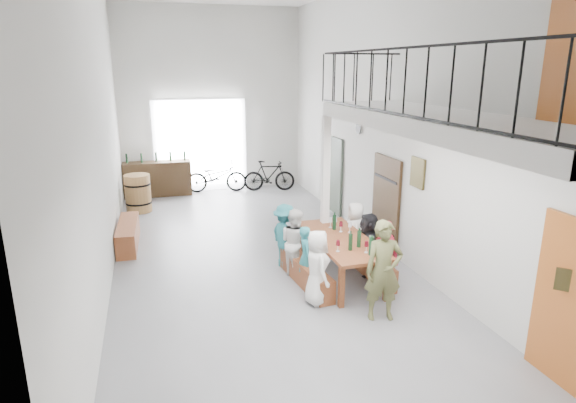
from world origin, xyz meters
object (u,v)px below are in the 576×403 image
object	(u,v)px
side_bench	(128,234)
host_standing	(383,271)
bicycle_near	(216,177)
oak_barrel	(138,193)
bench_inner	(306,273)
serving_counter	(158,179)
tasting_table	(341,243)

from	to	relation	value
side_bench	host_standing	distance (m)	5.84
side_bench	bicycle_near	distance (m)	4.83
host_standing	oak_barrel	bearing A→B (deg)	129.12
host_standing	bicycle_near	bearing A→B (deg)	110.50
host_standing	side_bench	bearing A→B (deg)	142.87
bench_inner	bicycle_near	xyz separation A→B (m)	(-0.59, 7.03, 0.27)
host_standing	bicycle_near	world-z (taller)	host_standing
side_bench	bench_inner	bearing A→B (deg)	-43.23
bench_inner	serving_counter	xyz separation A→B (m)	(-2.34, 7.09, 0.31)
tasting_table	side_bench	world-z (taller)	tasting_table
bicycle_near	bench_inner	bearing A→B (deg)	-167.61
tasting_table	serving_counter	size ratio (longest dim) A/B	1.19
tasting_table	bench_inner	world-z (taller)	tasting_table
oak_barrel	host_standing	size ratio (longest dim) A/B	0.64
bench_inner	tasting_table	bearing A→B (deg)	-3.27
side_bench	host_standing	size ratio (longest dim) A/B	1.14
oak_barrel	serving_counter	bearing A→B (deg)	70.74
bench_inner	bicycle_near	world-z (taller)	bicycle_near
host_standing	bench_inner	bearing A→B (deg)	128.68
bench_inner	serving_counter	size ratio (longest dim) A/B	0.92
serving_counter	tasting_table	bearing A→B (deg)	-65.94
bench_inner	host_standing	distance (m)	1.74
tasting_table	side_bench	size ratio (longest dim) A/B	1.30
side_bench	serving_counter	xyz separation A→B (m)	(0.75, 4.18, 0.26)
oak_barrel	serving_counter	distance (m)	1.67
host_standing	tasting_table	bearing A→B (deg)	104.20
tasting_table	host_standing	xyz separation A→B (m)	(0.07, -1.49, 0.08)
serving_counter	bicycle_near	size ratio (longest dim) A/B	1.07
tasting_table	serving_counter	distance (m)	7.68
bench_inner	side_bench	bearing A→B (deg)	131.26
serving_counter	bicycle_near	bearing A→B (deg)	-0.80
side_bench	bicycle_near	bearing A→B (deg)	58.79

